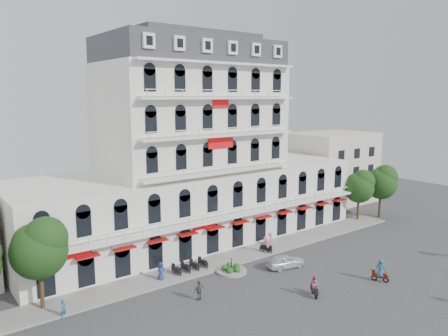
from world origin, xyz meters
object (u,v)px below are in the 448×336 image
Objects in this scene: rider_southwest at (315,285)px; rider_center at (266,244)px; rider_east at (380,270)px; parked_car at (285,261)px.

rider_southwest is 0.99× the size of rider_center.
rider_east is (7.71, -1.76, 0.15)m from rider_southwest.
rider_center reaches higher than rider_southwest.
rider_southwest is at bearing -34.59° from rider_center.
parked_car is 1.79× the size of rider_east.
rider_center is at bearing -8.36° from rider_east.
rider_east is at bearing -135.44° from parked_car.
parked_car is 9.63m from rider_east.
rider_southwest is 0.89× the size of rider_east.
rider_southwest is at bearing 52.47° from rider_east.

